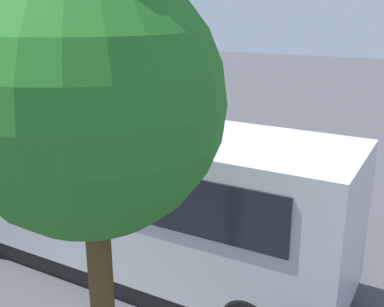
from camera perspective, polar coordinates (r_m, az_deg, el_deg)
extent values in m
plane|color=#424247|center=(15.05, 3.88, -4.10)|extent=(80.00, 80.00, 0.00)
cube|color=silver|center=(10.13, -7.91, -4.11)|extent=(9.55, 3.14, 2.80)
cube|color=black|center=(10.92, -4.07, 0.77)|extent=(7.88, 0.58, 1.01)
cube|color=black|center=(9.02, -12.88, -3.38)|extent=(7.88, 0.58, 1.01)
cube|color=orange|center=(11.30, -3.96, -4.68)|extent=(8.26, 0.60, 0.28)
cube|color=black|center=(10.84, -7.54, -12.11)|extent=(8.79, 2.89, 0.45)
torus|color=black|center=(13.47, -16.11, -5.21)|extent=(1.02, 0.39, 1.00)
torus|color=black|center=(10.29, 11.69, -12.34)|extent=(1.02, 0.39, 1.00)
cylinder|color=black|center=(12.06, 4.34, -7.38)|extent=(0.15, 0.15, 0.79)
cube|color=black|center=(12.29, 4.32, -9.11)|extent=(0.16, 0.28, 0.10)
cylinder|color=black|center=(12.05, 5.11, -7.43)|extent=(0.15, 0.15, 0.79)
cube|color=black|center=(12.28, 5.07, -9.16)|extent=(0.16, 0.28, 0.10)
cube|color=#3F594C|center=(11.77, 4.81, -4.23)|extent=(0.44, 0.37, 0.65)
cylinder|color=#3F594C|center=(11.79, 3.65, -4.08)|extent=(0.11, 0.11, 0.62)
sphere|color=tan|center=(11.91, 3.62, -5.47)|extent=(0.11, 0.11, 0.09)
cylinder|color=#3F594C|center=(11.75, 5.98, -4.22)|extent=(0.11, 0.11, 0.62)
sphere|color=tan|center=(11.87, 5.94, -5.62)|extent=(0.11, 0.11, 0.09)
sphere|color=tan|center=(11.60, 4.87, -2.10)|extent=(0.29, 0.29, 0.24)
cylinder|color=#473823|center=(12.80, -0.38, -5.77)|extent=(0.13, 0.13, 0.79)
cube|color=black|center=(13.02, -0.32, -7.45)|extent=(0.13, 0.27, 0.10)
cylinder|color=#473823|center=(12.76, 0.30, -5.86)|extent=(0.13, 0.13, 0.79)
cube|color=black|center=(12.97, 0.35, -7.55)|extent=(0.13, 0.27, 0.10)
cube|color=black|center=(12.51, -0.04, -2.78)|extent=(0.41, 0.32, 0.66)
cylinder|color=black|center=(12.57, -1.08, -2.59)|extent=(0.10, 0.10, 0.62)
sphere|color=tan|center=(12.69, -1.07, -3.91)|extent=(0.10, 0.10, 0.09)
cylinder|color=black|center=(12.43, 1.01, -2.83)|extent=(0.10, 0.10, 0.62)
sphere|color=tan|center=(12.55, 1.00, -4.17)|extent=(0.10, 0.10, 0.09)
sphere|color=tan|center=(12.35, -0.04, -0.75)|extent=(0.26, 0.26, 0.24)
cylinder|color=black|center=(13.04, -4.37, -5.35)|extent=(0.14, 0.14, 0.80)
cube|color=black|center=(13.25, -4.21, -7.03)|extent=(0.15, 0.27, 0.10)
cylinder|color=black|center=(12.94, -3.83, -5.51)|extent=(0.14, 0.14, 0.80)
cube|color=black|center=(13.15, -3.68, -7.21)|extent=(0.15, 0.27, 0.10)
cube|color=#3F594C|center=(12.72, -4.17, -2.40)|extent=(0.43, 0.35, 0.66)
cylinder|color=#3F594C|center=(12.86, -4.99, -2.11)|extent=(0.11, 0.11, 0.63)
sphere|color=tan|center=(12.97, -4.96, -3.42)|extent=(0.11, 0.11, 0.09)
cylinder|color=#3F594C|center=(12.57, -3.33, -2.56)|extent=(0.11, 0.11, 0.63)
sphere|color=tan|center=(12.69, -3.31, -3.89)|extent=(0.11, 0.11, 0.09)
sphere|color=tan|center=(12.57, -4.22, -0.38)|extent=(0.28, 0.28, 0.24)
torus|color=black|center=(11.54, 10.13, -9.85)|extent=(0.61, 0.17, 0.60)
cylinder|color=silver|center=(11.54, 10.13, -9.85)|extent=(0.13, 0.11, 0.12)
torus|color=black|center=(11.24, 17.27, -11.21)|extent=(0.61, 0.17, 0.60)
cylinder|color=silver|center=(11.24, 17.27, -11.21)|extent=(0.13, 0.13, 0.12)
cylinder|color=silver|center=(11.37, 10.47, -8.33)|extent=(0.32, 0.08, 0.67)
cube|color=black|center=(11.24, 13.41, -8.99)|extent=(0.86, 0.33, 0.36)
cube|color=black|center=(11.12, 15.82, -9.20)|extent=(0.53, 0.25, 0.20)
cylinder|color=silver|center=(11.14, 14.95, -10.59)|extent=(0.45, 0.11, 0.08)
cylinder|color=black|center=(11.23, 10.80, -7.00)|extent=(0.07, 0.58, 0.04)
torus|color=black|center=(18.17, -1.20, 0.82)|extent=(0.60, 0.35, 0.60)
cylinder|color=silver|center=(18.17, -1.20, 0.82)|extent=(0.15, 0.14, 0.12)
torus|color=black|center=(18.49, -2.97, 4.88)|extent=(0.82, 0.44, 0.84)
cylinder|color=silver|center=(18.49, -2.97, 4.88)|extent=(0.16, 0.16, 0.12)
cylinder|color=silver|center=(17.92, -0.67, 1.40)|extent=(0.66, 0.31, 0.22)
cube|color=#0C19B2|center=(18.05, -1.46, 3.09)|extent=(0.83, 0.55, 0.89)
cube|color=black|center=(18.13, -1.97, 4.51)|extent=(0.51, 0.38, 0.54)
cylinder|color=silver|center=(18.38, -1.92, 3.91)|extent=(0.33, 0.20, 0.41)
cylinder|color=black|center=(17.70, -0.20, 1.92)|extent=(0.25, 0.55, 0.04)
cube|color=black|center=(17.86, -1.05, 3.69)|extent=(0.53, 0.48, 0.50)
sphere|color=red|center=(17.64, -0.22, 2.76)|extent=(0.34, 0.34, 0.26)
cylinder|color=black|center=(17.68, -1.12, 2.75)|extent=(0.45, 0.25, 0.23)
cylinder|color=black|center=(18.02, -2.25, 3.66)|extent=(0.39, 0.24, 0.31)
cylinder|color=black|center=(17.91, -0.26, 2.96)|extent=(0.45, 0.25, 0.23)
cylinder|color=black|center=(18.24, -1.39, 3.85)|extent=(0.39, 0.24, 0.31)
cube|color=orange|center=(16.99, 3.13, -1.43)|extent=(0.34, 0.34, 0.03)
cone|color=orange|center=(16.89, 3.15, -0.42)|extent=(0.26, 0.26, 0.60)
cylinder|color=white|center=(16.90, 3.14, -0.52)|extent=(0.19, 0.19, 0.07)
sphere|color=#257222|center=(5.57, -12.30, 6.25)|extent=(3.18, 3.18, 3.18)
sphere|color=#257222|center=(5.47, -12.98, 16.10)|extent=(2.23, 2.23, 2.23)
cube|color=white|center=(15.17, 13.80, -4.41)|extent=(0.28, 4.28, 0.01)
cube|color=white|center=(15.74, 5.22, -3.11)|extent=(0.29, 4.63, 0.01)
cube|color=white|center=(16.65, -2.57, -1.87)|extent=(0.31, 4.95, 0.01)
cube|color=white|center=(17.84, -9.43, -0.75)|extent=(0.26, 3.91, 0.01)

